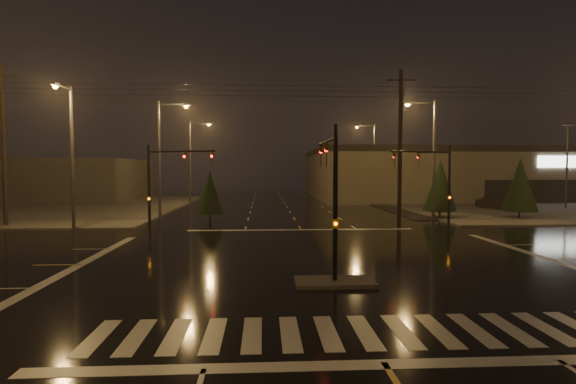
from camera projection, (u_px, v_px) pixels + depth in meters
name	position (u px, v px, depth m)	size (l,w,h in m)	color
ground	(321.00, 262.00, 20.95)	(140.00, 140.00, 0.00)	black
sidewalk_ne	(543.00, 205.00, 52.52)	(36.00, 36.00, 0.12)	#4B4843
sidewalk_nw	(14.00, 208.00, 49.19)	(36.00, 36.00, 0.12)	#4B4843
median_island	(335.00, 282.00, 16.95)	(3.00, 1.60, 0.15)	#4B4843
crosswalk	(365.00, 332.00, 11.97)	(15.00, 2.60, 0.01)	beige
stop_bar_near	(385.00, 364.00, 9.98)	(16.00, 0.50, 0.01)	beige
stop_bar_far	(301.00, 230.00, 31.91)	(16.00, 0.50, 0.01)	beige
retail_building	(510.00, 172.00, 68.54)	(60.20, 28.30, 7.20)	#776B55
commercial_block	(25.00, 180.00, 60.74)	(30.00, 18.00, 5.60)	#443F3C
signal_mast_median	(332.00, 184.00, 17.69)	(0.25, 4.59, 6.00)	black
signal_mast_ne	(438.00, 177.00, 31.38)	(4.84, 1.86, 6.00)	black
signal_mast_nw	(163.00, 177.00, 30.33)	(4.84, 1.86, 6.00)	black
streetlight_1	(163.00, 151.00, 37.97)	(2.77, 0.32, 10.00)	#38383A
streetlight_2	(192.00, 157.00, 53.92)	(2.77, 0.32, 10.00)	#38383A
streetlight_3	(430.00, 151.00, 37.21)	(2.77, 0.32, 10.00)	#38383A
streetlight_4	(372.00, 157.00, 57.16)	(2.77, 0.32, 10.00)	#38383A
streetlight_5	(70.00, 148.00, 30.91)	(0.32, 2.77, 10.00)	#38383A
utility_pole_0	(3.00, 145.00, 33.36)	(2.20, 0.32, 12.00)	black
utility_pole_1	(400.00, 146.00, 35.03)	(2.20, 0.32, 12.00)	black
conifer_0	(440.00, 185.00, 38.77)	(2.83, 2.83, 5.12)	black
conifer_1	(520.00, 184.00, 38.66)	(2.93, 2.93, 5.27)	black
conifer_3	(210.00, 192.00, 36.23)	(2.22, 2.22, 4.18)	black
car_parked	(496.00, 202.00, 47.79)	(1.76, 4.37, 1.49)	black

